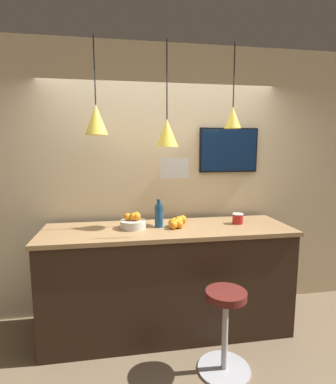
{
  "coord_description": "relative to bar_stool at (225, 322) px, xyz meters",
  "views": [
    {
      "loc": [
        -0.46,
        -2.18,
        1.82
      ],
      "look_at": [
        0.0,
        0.6,
        1.41
      ],
      "focal_mm": 28.0,
      "sensor_mm": 36.0,
      "label": 1
    }
  ],
  "objects": [
    {
      "name": "ground_plane",
      "position": [
        -0.36,
        0.05,
        -0.42
      ],
      "size": [
        14.0,
        14.0,
        0.0
      ],
      "primitive_type": "plane",
      "color": "#756047"
    },
    {
      "name": "back_wall",
      "position": [
        -0.36,
        1.12,
        1.03
      ],
      "size": [
        8.0,
        0.06,
        2.9
      ],
      "color": "beige",
      "rests_on": "ground_plane"
    },
    {
      "name": "service_counter",
      "position": [
        -0.36,
        0.64,
        0.11
      ],
      "size": [
        2.4,
        0.73,
        1.06
      ],
      "color": "black",
      "rests_on": "ground_plane"
    },
    {
      "name": "bar_stool",
      "position": [
        0.0,
        0.0,
        0.0
      ],
      "size": [
        0.43,
        0.43,
        0.69
      ],
      "color": "#B7B7BC",
      "rests_on": "ground_plane"
    },
    {
      "name": "fruit_bowl",
      "position": [
        -0.69,
        0.69,
        0.69
      ],
      "size": [
        0.25,
        0.25,
        0.15
      ],
      "color": "beige",
      "rests_on": "service_counter"
    },
    {
      "name": "orange_pile",
      "position": [
        -0.27,
        0.67,
        0.67
      ],
      "size": [
        0.21,
        0.27,
        0.09
      ],
      "color": "orange",
      "rests_on": "service_counter"
    },
    {
      "name": "juice_bottle",
      "position": [
        -0.45,
        0.68,
        0.75
      ],
      "size": [
        0.08,
        0.08,
        0.28
      ],
      "color": "navy",
      "rests_on": "service_counter"
    },
    {
      "name": "spread_jar",
      "position": [
        0.37,
        0.68,
        0.69
      ],
      "size": [
        0.11,
        0.11,
        0.1
      ],
      "color": "red",
      "rests_on": "service_counter"
    },
    {
      "name": "pendant_lamp_left",
      "position": [
        -1.01,
        0.7,
        1.65
      ],
      "size": [
        0.21,
        0.21,
        0.86
      ],
      "color": "black"
    },
    {
      "name": "pendant_lamp_middle",
      "position": [
        -0.36,
        0.7,
        1.54
      ],
      "size": [
        0.21,
        0.21,
        0.97
      ],
      "color": "black"
    },
    {
      "name": "pendant_lamp_right",
      "position": [
        0.28,
        0.7,
        1.69
      ],
      "size": [
        0.17,
        0.17,
        0.79
      ],
      "color": "black"
    },
    {
      "name": "mounted_tv",
      "position": [
        0.39,
        1.06,
        1.37
      ],
      "size": [
        0.66,
        0.04,
        0.49
      ],
      "color": "black"
    },
    {
      "name": "hanging_menu_board",
      "position": [
        -0.35,
        0.36,
        1.23
      ],
      "size": [
        0.24,
        0.01,
        0.17
      ],
      "color": "white"
    }
  ]
}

